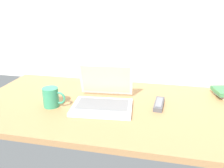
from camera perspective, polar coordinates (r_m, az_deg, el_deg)
name	(u,v)px	position (r m, az deg, el deg)	size (l,w,h in m)	color
desk	(119,108)	(1.25, 1.80, -5.95)	(1.60, 0.76, 0.03)	#A87A4C
laptop	(104,97)	(1.23, -2.14, -3.32)	(0.33, 0.32, 0.21)	silver
coffee_mug	(51,97)	(1.25, -14.92, -3.16)	(0.12, 0.08, 0.10)	#338C66
remote_control_near	(159,104)	(1.25, 11.67, -4.90)	(0.06, 0.16, 0.02)	#4C4C51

